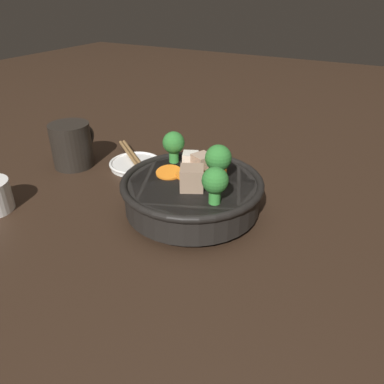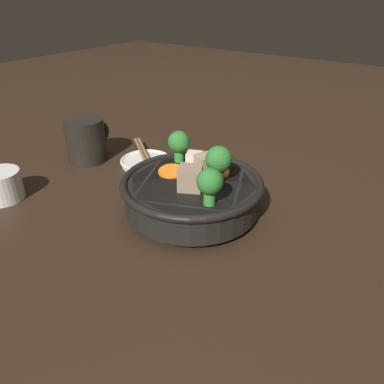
% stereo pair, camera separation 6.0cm
% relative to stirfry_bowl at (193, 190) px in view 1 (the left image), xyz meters
% --- Properties ---
extents(ground_plane, '(3.00, 3.00, 0.00)m').
position_rel_stirfry_bowl_xyz_m(ground_plane, '(-0.00, 0.00, -0.04)').
color(ground_plane, black).
extents(stirfry_bowl, '(0.23, 0.23, 0.12)m').
position_rel_stirfry_bowl_xyz_m(stirfry_bowl, '(0.00, 0.00, 0.00)').
color(stirfry_bowl, black).
rests_on(stirfry_bowl, ground_plane).
extents(side_saucer, '(0.11, 0.11, 0.01)m').
position_rel_stirfry_bowl_xyz_m(side_saucer, '(0.09, 0.19, -0.03)').
color(side_saucer, white).
rests_on(side_saucer, ground_plane).
extents(dark_mug, '(0.11, 0.08, 0.09)m').
position_rel_stirfry_bowl_xyz_m(dark_mug, '(0.04, 0.30, 0.00)').
color(dark_mug, black).
rests_on(dark_mug, ground_plane).
extents(chopsticks_pair, '(0.14, 0.18, 0.01)m').
position_rel_stirfry_bowl_xyz_m(chopsticks_pair, '(0.09, 0.19, -0.02)').
color(chopsticks_pair, olive).
rests_on(chopsticks_pair, side_saucer).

